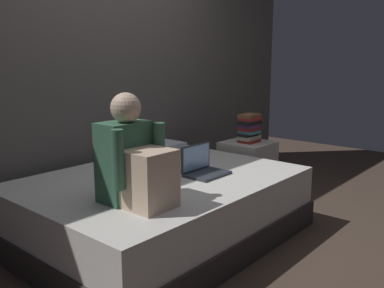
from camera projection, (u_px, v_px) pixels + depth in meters
The scene contains 8 objects.
ground_plane at pixel (209, 240), 3.11m from camera, with size 8.00×8.00×0.00m, color #47382D.
wall_back at pixel (102, 56), 3.60m from camera, with size 5.60×0.10×2.70m, color #605B56.
bed at pixel (161, 207), 3.10m from camera, with size 2.00×1.50×0.48m.
nightstand at pixel (247, 168), 4.12m from camera, with size 0.44×0.46×0.53m.
person_sitting at pixel (134, 162), 2.44m from camera, with size 0.39×0.44×0.66m.
laptop at pixel (203, 167), 3.10m from camera, with size 0.32×0.23×0.22m.
pillow at pixel (150, 152), 3.57m from camera, with size 0.56×0.36×0.13m, color silver.
book_stack at pixel (249, 128), 4.03m from camera, with size 0.25×0.17×0.28m.
Camera 1 is at (-2.28, -1.80, 1.32)m, focal length 38.97 mm.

